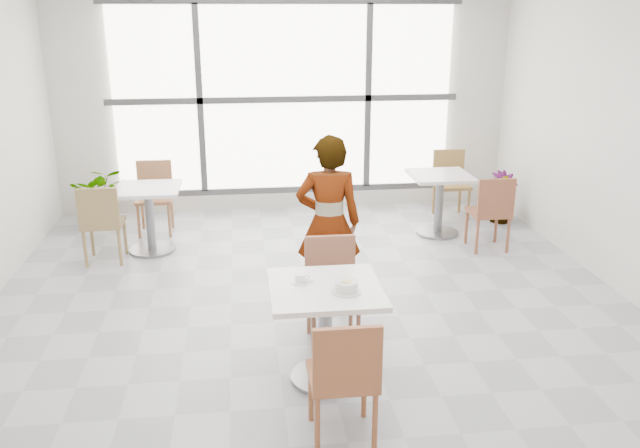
{
  "coord_description": "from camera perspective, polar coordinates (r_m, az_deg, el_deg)",
  "views": [
    {
      "loc": [
        -0.61,
        -5.27,
        2.65
      ],
      "look_at": [
        0.0,
        -0.3,
        1.0
      ],
      "focal_mm": 37.08,
      "sensor_mm": 36.0,
      "label": 1
    }
  ],
  "objects": [
    {
      "name": "window",
      "position": [
        8.81,
        -3.04,
        10.71
      ],
      "size": [
        4.6,
        0.07,
        2.52
      ],
      "color": "white",
      "rests_on": "ground"
    },
    {
      "name": "oatmeal_bowl",
      "position": [
        4.63,
        2.29,
        -5.41
      ],
      "size": [
        0.21,
        0.21,
        0.09
      ],
      "color": "silver",
      "rests_on": "main_table"
    },
    {
      "name": "plant_left",
      "position": [
        8.77,
        -18.33,
        2.32
      ],
      "size": [
        0.72,
        0.63,
        0.76
      ],
      "primitive_type": "imported",
      "rotation": [
        0.0,
        0.0,
        0.06
      ],
      "color": "#698D51",
      "rests_on": "ground"
    },
    {
      "name": "bg_chair_left_far",
      "position": [
        8.32,
        -14.08,
        2.7
      ],
      "size": [
        0.42,
        0.42,
        0.87
      ],
      "color": "#A16843",
      "rests_on": "ground"
    },
    {
      "name": "bg_table_right",
      "position": [
        8.1,
        10.26,
        2.45
      ],
      "size": [
        0.7,
        0.7,
        0.75
      ],
      "color": "silver",
      "rests_on": "ground"
    },
    {
      "name": "chair_near",
      "position": [
        4.18,
        2.12,
        -12.77
      ],
      "size": [
        0.42,
        0.42,
        0.87
      ],
      "rotation": [
        0.0,
        0.0,
        3.14
      ],
      "color": "#9D5633",
      "rests_on": "ground"
    },
    {
      "name": "floor",
      "position": [
        5.93,
        -0.36,
        -8.3
      ],
      "size": [
        7.0,
        7.0,
        0.0
      ],
      "primitive_type": "plane",
      "color": "#9E9EA5",
      "rests_on": "ground"
    },
    {
      "name": "bg_chair_right_near",
      "position": [
        7.64,
        14.58,
        1.29
      ],
      "size": [
        0.42,
        0.42,
        0.87
      ],
      "rotation": [
        0.0,
        0.0,
        3.14
      ],
      "color": "brown",
      "rests_on": "ground"
    },
    {
      "name": "wall_back",
      "position": [
        8.87,
        -3.07,
        10.77
      ],
      "size": [
        6.0,
        0.0,
        6.0
      ],
      "primitive_type": "plane",
      "rotation": [
        1.57,
        0.0,
        0.0
      ],
      "color": "silver",
      "rests_on": "ground"
    },
    {
      "name": "person",
      "position": [
        5.93,
        0.73,
        0.09
      ],
      "size": [
        0.61,
        0.43,
        1.61
      ],
      "primitive_type": "imported",
      "rotation": [
        0.0,
        0.0,
        3.07
      ],
      "color": "black",
      "rests_on": "ground"
    },
    {
      "name": "wall_front",
      "position": [
        2.2,
        10.57,
        -13.67
      ],
      "size": [
        6.0,
        0.0,
        6.0
      ],
      "primitive_type": "plane",
      "rotation": [
        -1.57,
        0.0,
        0.0
      ],
      "color": "silver",
      "rests_on": "ground"
    },
    {
      "name": "main_table",
      "position": [
        4.83,
        0.47,
        -7.9
      ],
      "size": [
        0.8,
        0.8,
        0.75
      ],
      "color": "white",
      "rests_on": "ground"
    },
    {
      "name": "plant_right",
      "position": [
        8.79,
        15.4,
        2.25
      ],
      "size": [
        0.41,
        0.41,
        0.65
      ],
      "primitive_type": "imported",
      "rotation": [
        0.0,
        0.0,
        0.12
      ],
      "color": "#4F7E45",
      "rests_on": "ground"
    },
    {
      "name": "coffee_cup",
      "position": [
        4.79,
        -1.66,
        -4.75
      ],
      "size": [
        0.16,
        0.13,
        0.07
      ],
      "color": "white",
      "rests_on": "main_table"
    },
    {
      "name": "bg_chair_right_far",
      "position": [
        8.86,
        11.17,
        3.85
      ],
      "size": [
        0.42,
        0.42,
        0.87
      ],
      "color": "olive",
      "rests_on": "ground"
    },
    {
      "name": "bg_table_left",
      "position": [
        7.63,
        -14.52,
        1.18
      ],
      "size": [
        0.7,
        0.7,
        0.75
      ],
      "color": "silver",
      "rests_on": "ground"
    },
    {
      "name": "bg_chair_left_near",
      "position": [
        7.4,
        -18.34,
        0.39
      ],
      "size": [
        0.42,
        0.42,
        0.87
      ],
      "rotation": [
        0.0,
        0.0,
        3.14
      ],
      "color": "olive",
      "rests_on": "ground"
    },
    {
      "name": "chair_far",
      "position": [
        5.44,
        1.01,
        -5.07
      ],
      "size": [
        0.42,
        0.42,
        0.87
      ],
      "color": "#945B42",
      "rests_on": "ground"
    }
  ]
}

